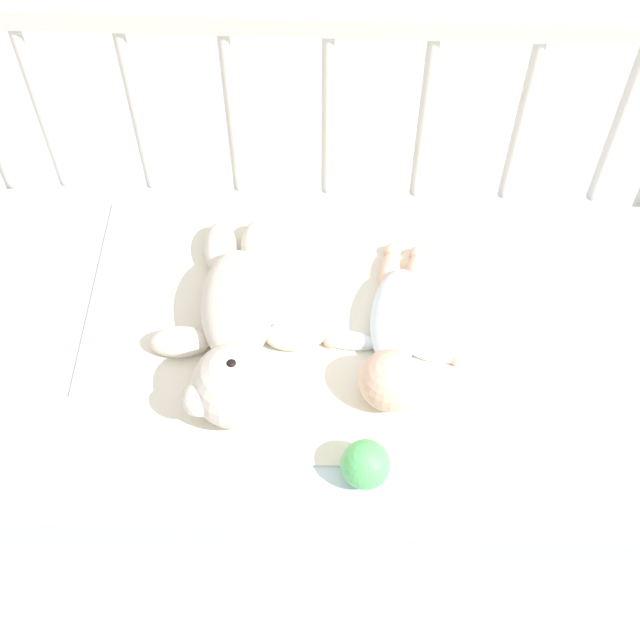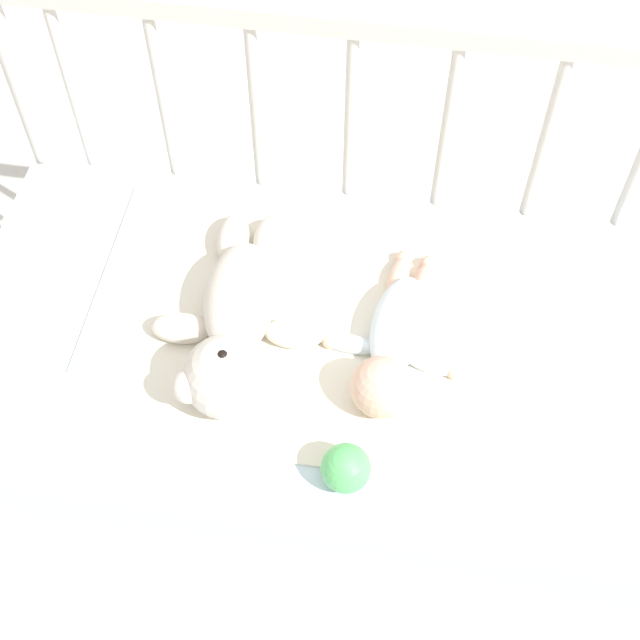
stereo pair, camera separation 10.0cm
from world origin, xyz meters
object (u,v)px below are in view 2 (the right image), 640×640
object	(u,v)px
teddy_bear	(235,326)
toy_ball	(346,468)
small_pillow	(4,398)
baby	(394,343)

from	to	relation	value
teddy_bear	toy_ball	size ratio (longest dim) A/B	5.72
toy_ball	small_pillow	size ratio (longest dim) A/B	0.32
baby	small_pillow	world-z (taller)	baby
teddy_bear	small_pillow	distance (m)	0.40
small_pillow	toy_ball	bearing A→B (deg)	-4.21
baby	toy_ball	world-z (taller)	baby
teddy_bear	toy_ball	xyz separation A→B (m)	(0.22, -0.22, -0.02)
toy_ball	baby	bearing A→B (deg)	78.64
teddy_bear	baby	size ratio (longest dim) A/B	1.23
toy_ball	small_pillow	world-z (taller)	toy_ball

